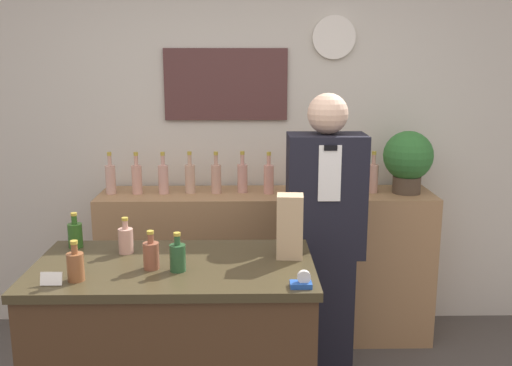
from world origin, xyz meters
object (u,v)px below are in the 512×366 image
object	(u,v)px
shopkeeper	(324,244)
potted_plant	(408,159)
paper_bag	(290,226)
tape_dispenser	(302,282)

from	to	relation	value
shopkeeper	potted_plant	xyz separation A→B (m)	(0.61, 0.56, 0.39)
potted_plant	paper_bag	world-z (taller)	potted_plant
shopkeeper	potted_plant	distance (m)	0.92
potted_plant	paper_bag	bearing A→B (deg)	-128.39
shopkeeper	tape_dispenser	distance (m)	0.91
potted_plant	tape_dispenser	bearing A→B (deg)	-119.88
paper_bag	shopkeeper	bearing A→B (deg)	65.13
shopkeeper	paper_bag	size ratio (longest dim) A/B	5.59
shopkeeper	tape_dispenser	size ratio (longest dim) A/B	18.88
shopkeeper	paper_bag	bearing A→B (deg)	-114.87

